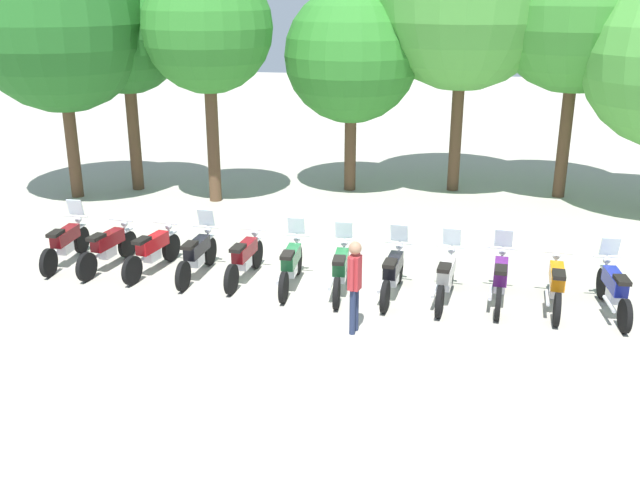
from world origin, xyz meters
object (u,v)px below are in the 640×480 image
(motorcycle_8, at_px, (446,277))
(motorcycle_0, at_px, (66,242))
(tree_0, at_px, (58,23))
(tree_3, at_px, (352,56))
(tree_2, at_px, (207,29))
(motorcycle_7, at_px, (393,272))
(motorcycle_10, at_px, (556,284))
(tree_5, at_px, (579,5))
(tree_1, at_px, (126,38))
(person_0, at_px, (355,280))
(motorcycle_11, at_px, (614,289))
(motorcycle_3, at_px, (197,254))
(motorcycle_9, at_px, (500,279))
(motorcycle_4, at_px, (245,258))
(motorcycle_1, at_px, (108,247))
(motorcycle_5, at_px, (291,264))
(motorcycle_6, at_px, (341,269))
(motorcycle_2, at_px, (152,250))

(motorcycle_8, bearing_deg, motorcycle_0, 93.06)
(tree_0, bearing_deg, tree_3, 14.22)
(motorcycle_8, bearing_deg, tree_2, 54.78)
(motorcycle_7, bearing_deg, motorcycle_10, -85.03)
(motorcycle_8, relative_size, tree_5, 0.27)
(motorcycle_0, bearing_deg, tree_1, 8.39)
(person_0, relative_size, tree_5, 0.22)
(motorcycle_7, bearing_deg, motorcycle_8, -87.19)
(motorcycle_11, distance_m, tree_3, 10.94)
(motorcycle_3, xyz_separation_m, tree_2, (-1.34, 5.89, 4.43))
(motorcycle_7, distance_m, motorcycle_11, 4.29)
(motorcycle_3, height_order, motorcycle_9, same)
(motorcycle_0, height_order, motorcycle_8, same)
(tree_2, relative_size, tree_5, 0.85)
(motorcycle_7, distance_m, motorcycle_10, 3.22)
(motorcycle_3, bearing_deg, tree_3, -13.87)
(motorcycle_4, relative_size, tree_2, 0.32)
(motorcycle_0, relative_size, motorcycle_8, 1.00)
(motorcycle_11, bearing_deg, person_0, 105.27)
(motorcycle_3, distance_m, tree_1, 8.94)
(motorcycle_1, xyz_separation_m, motorcycle_4, (3.22, -0.20, 0.00))
(motorcycle_9, bearing_deg, motorcycle_0, 91.84)
(motorcycle_5, distance_m, tree_2, 8.35)
(tree_0, height_order, tree_5, tree_5)
(motorcycle_5, bearing_deg, motorcycle_3, 83.07)
(motorcycle_3, xyz_separation_m, tree_0, (-5.63, 5.66, 4.55))
(motorcycle_5, xyz_separation_m, motorcycle_8, (3.23, -0.23, 0.00))
(motorcycle_6, bearing_deg, motorcycle_10, -93.23)
(motorcycle_1, distance_m, tree_5, 14.36)
(motorcycle_11, bearing_deg, motorcycle_0, 82.84)
(motorcycle_2, bearing_deg, motorcycle_4, -81.73)
(motorcycle_4, height_order, tree_3, tree_3)
(motorcycle_7, relative_size, person_0, 1.23)
(motorcycle_2, xyz_separation_m, motorcycle_10, (8.58, -0.65, 0.00))
(motorcycle_10, bearing_deg, motorcycle_4, 91.53)
(motorcycle_0, height_order, tree_0, tree_0)
(motorcycle_1, xyz_separation_m, person_0, (5.84, -2.38, 0.54))
(tree_3, relative_size, tree_5, 0.76)
(tree_2, bearing_deg, motorcycle_8, -43.55)
(motorcycle_0, distance_m, motorcycle_3, 3.24)
(person_0, height_order, tree_5, tree_5)
(tree_0, bearing_deg, motorcycle_8, -29.24)
(person_0, bearing_deg, motorcycle_0, 175.04)
(motorcycle_6, relative_size, tree_0, 0.29)
(motorcycle_2, distance_m, tree_2, 7.29)
(motorcycle_8, relative_size, motorcycle_9, 1.00)
(motorcycle_7, relative_size, tree_2, 0.32)
(motorcycle_2, distance_m, tree_1, 8.41)
(motorcycle_5, relative_size, motorcycle_10, 1.00)
(person_0, bearing_deg, tree_1, 146.04)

